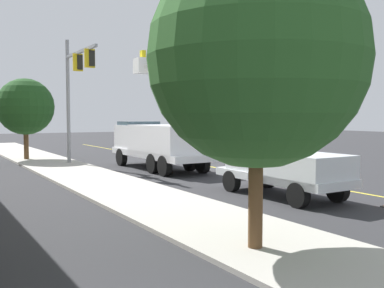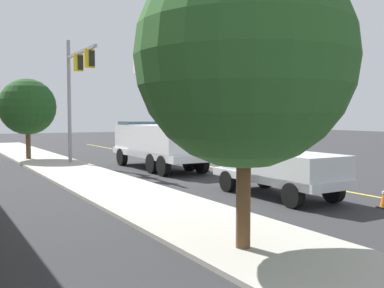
% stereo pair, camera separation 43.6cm
% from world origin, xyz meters
% --- Properties ---
extents(ground, '(120.00, 120.00, 0.00)m').
position_xyz_m(ground, '(0.00, 0.00, 0.00)').
color(ground, '#2D2D30').
extents(sidewalk_far_side, '(60.10, 5.99, 0.12)m').
position_xyz_m(sidewalk_far_side, '(-0.31, 7.85, 0.06)').
color(sidewalk_far_side, '#B2ADA3').
rests_on(sidewalk_far_side, ground).
extents(lane_centre_stripe, '(49.97, 2.15, 0.01)m').
position_xyz_m(lane_centre_stripe, '(0.00, 0.00, 0.00)').
color(lane_centre_stripe, yellow).
rests_on(lane_centre_stripe, ground).
extents(utility_bucket_truck, '(8.29, 2.85, 6.87)m').
position_xyz_m(utility_bucket_truck, '(0.88, 3.24, 1.61)').
color(utility_bucket_truck, white).
rests_on(utility_bucket_truck, ground).
extents(service_pickup_truck, '(5.68, 2.37, 2.06)m').
position_xyz_m(service_pickup_truck, '(-9.38, 2.82, 1.12)').
color(service_pickup_truck, silver).
rests_on(service_pickup_truck, ground).
extents(passing_minivan, '(4.87, 2.11, 1.69)m').
position_xyz_m(passing_minivan, '(9.71, -2.15, 0.97)').
color(passing_minivan, tan).
rests_on(passing_minivan, ground).
extents(traffic_cone_mid_front, '(0.40, 0.40, 0.86)m').
position_xyz_m(traffic_cone_mid_front, '(-7.00, 0.93, 0.42)').
color(traffic_cone_mid_front, black).
rests_on(traffic_cone_mid_front, ground).
extents(traffic_cone_mid_rear, '(0.40, 0.40, 0.85)m').
position_xyz_m(traffic_cone_mid_rear, '(-1.36, 1.39, 0.42)').
color(traffic_cone_mid_rear, black).
rests_on(traffic_cone_mid_rear, ground).
extents(traffic_cone_trailing, '(0.40, 0.40, 0.89)m').
position_xyz_m(traffic_cone_trailing, '(4.45, 1.22, 0.44)').
color(traffic_cone_trailing, black).
rests_on(traffic_cone_trailing, ground).
extents(traffic_signal_mast, '(5.43, 0.65, 7.70)m').
position_xyz_m(traffic_signal_mast, '(4.25, 7.01, 5.09)').
color(traffic_signal_mast, gray).
rests_on(traffic_signal_mast, ground).
extents(street_tree_left, '(4.78, 4.78, 6.66)m').
position_xyz_m(street_tree_left, '(-14.43, 7.85, 4.26)').
color(street_tree_left, brown).
rests_on(street_tree_left, ground).
extents(street_tree_right, '(3.79, 3.79, 5.55)m').
position_xyz_m(street_tree_right, '(9.44, 9.07, 3.64)').
color(street_tree_right, brown).
rests_on(street_tree_right, ground).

